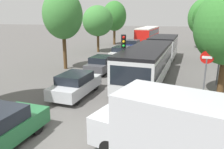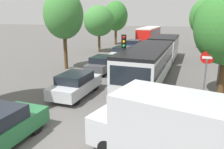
{
  "view_description": "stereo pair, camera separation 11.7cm",
  "coord_description": "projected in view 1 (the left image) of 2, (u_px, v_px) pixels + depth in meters",
  "views": [
    {
      "loc": [
        3.9,
        -6.43,
        4.59
      ],
      "look_at": [
        0.2,
        5.66,
        1.2
      ],
      "focal_mm": 35.0,
      "sensor_mm": 36.0,
      "label": 1
    },
    {
      "loc": [
        4.01,
        -6.4,
        4.59
      ],
      "look_at": [
        0.2,
        5.66,
        1.2
      ],
      "focal_mm": 35.0,
      "sensor_mm": 36.0,
      "label": 2
    }
  ],
  "objects": [
    {
      "name": "queued_car_graphite",
      "position": [
        102.0,
        64.0,
        18.42
      ],
      "size": [
        1.81,
        3.95,
        1.35
      ],
      "rotation": [
        0.0,
        0.0,
        1.53
      ],
      "color": "#47474C",
      "rests_on": "ground"
    },
    {
      "name": "articulated_bus",
      "position": [
        156.0,
        54.0,
        18.97
      ],
      "size": [
        3.42,
        16.9,
        2.49
      ],
      "rotation": [
        0.0,
        0.0,
        -1.62
      ],
      "color": "silver",
      "rests_on": "ground"
    },
    {
      "name": "tree_left_far",
      "position": [
        98.0,
        22.0,
        27.82
      ],
      "size": [
        3.89,
        3.89,
        5.92
      ],
      "color": "#51381E",
      "rests_on": "ground"
    },
    {
      "name": "queued_car_navy",
      "position": [
        133.0,
        45.0,
        30.2
      ],
      "size": [
        1.91,
        4.19,
        1.43
      ],
      "rotation": [
        0.0,
        0.0,
        1.53
      ],
      "color": "navy",
      "rests_on": "ground"
    },
    {
      "name": "traffic_light",
      "position": [
        123.0,
        48.0,
        14.72
      ],
      "size": [
        0.38,
        0.4,
        3.4
      ],
      "rotation": [
        0.0,
        0.0,
        -1.24
      ],
      "color": "#56595E",
      "rests_on": "ground"
    },
    {
      "name": "tree_left_distant",
      "position": [
        114.0,
        16.0,
        35.2
      ],
      "size": [
        3.85,
        3.85,
        6.96
      ],
      "color": "#51381E",
      "rests_on": "ground"
    },
    {
      "name": "no_entry_sign",
      "position": [
        206.0,
        68.0,
        11.75
      ],
      "size": [
        0.7,
        0.08,
        2.82
      ],
      "rotation": [
        0.0,
        0.0,
        -1.57
      ],
      "color": "#56595E",
      "rests_on": "ground"
    },
    {
      "name": "tree_right_mid",
      "position": [
        212.0,
        18.0,
        20.9
      ],
      "size": [
        3.64,
        3.64,
        6.12
      ],
      "color": "#51381E",
      "rests_on": "ground"
    },
    {
      "name": "tree_right_far",
      "position": [
        203.0,
        17.0,
        30.49
      ],
      "size": [
        4.19,
        4.19,
        7.03
      ],
      "color": "#51381E",
      "rests_on": "ground"
    },
    {
      "name": "white_van",
      "position": [
        176.0,
        129.0,
        6.71
      ],
      "size": [
        5.32,
        3.08,
        2.31
      ],
      "rotation": [
        0.0,
        0.0,
        2.9
      ],
      "color": "#B7BABF",
      "rests_on": "ground"
    },
    {
      "name": "queued_car_white",
      "position": [
        121.0,
        53.0,
        24.04
      ],
      "size": [
        1.84,
        4.04,
        1.38
      ],
      "rotation": [
        0.0,
        0.0,
        1.53
      ],
      "color": "white",
      "rests_on": "ground"
    },
    {
      "name": "direction_sign_post",
      "position": [
        221.0,
        48.0,
        14.36
      ],
      "size": [
        0.14,
        1.4,
        3.6
      ],
      "rotation": [
        0.0,
        0.0,
        3.2
      ],
      "color": "#56595E",
      "rests_on": "ground"
    },
    {
      "name": "ground_plane",
      "position": [
        63.0,
        142.0,
        8.23
      ],
      "size": [
        200.0,
        200.0,
        0.0
      ],
      "primitive_type": "plane",
      "color": "#565451"
    },
    {
      "name": "city_bus_rear",
      "position": [
        148.0,
        33.0,
        42.25
      ],
      "size": [
        3.12,
        11.76,
        2.51
      ],
      "rotation": [
        0.0,
        0.0,
        1.52
      ],
      "color": "red",
      "rests_on": "ground"
    },
    {
      "name": "tree_left_mid",
      "position": [
        63.0,
        16.0,
        18.62
      ],
      "size": [
        3.38,
        3.38,
        6.78
      ],
      "color": "#51381E",
      "rests_on": "ground"
    },
    {
      "name": "queued_car_silver",
      "position": [
        76.0,
        84.0,
        12.9
      ],
      "size": [
        1.83,
        4.0,
        1.37
      ],
      "rotation": [
        0.0,
        0.0,
        1.53
      ],
      "color": "#B7BABF",
      "rests_on": "ground"
    }
  ]
}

